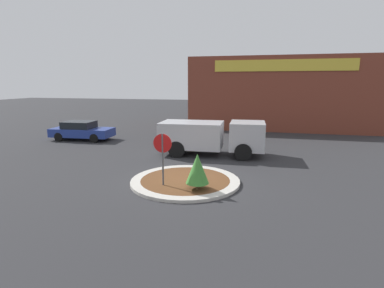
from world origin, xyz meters
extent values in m
plane|color=#2D2D30|center=(0.00, 0.00, 0.00)|extent=(120.00, 120.00, 0.00)
cylinder|color=#BCB7AD|center=(0.00, 0.00, 0.06)|extent=(4.45, 4.45, 0.12)
cylinder|color=brown|center=(0.00, 0.00, 0.06)|extent=(3.65, 3.65, 0.12)
cylinder|color=#4C4C51|center=(-0.66, -0.84, 1.07)|extent=(0.07, 0.07, 2.15)
cylinder|color=#B71414|center=(-0.66, -0.84, 1.77)|extent=(0.72, 0.03, 0.72)
cylinder|color=brown|center=(0.72, -0.96, 0.24)|extent=(0.08, 0.08, 0.23)
cone|color=#3D7F33|center=(0.72, -0.96, 0.91)|extent=(0.86, 0.86, 1.11)
cube|color=#B2B2B7|center=(2.18, 5.10, 1.16)|extent=(1.92, 2.16, 1.50)
cube|color=#B2B2B7|center=(-0.93, 4.97, 1.12)|extent=(3.53, 2.33, 1.43)
cube|color=black|center=(2.82, 5.12, 1.42)|extent=(0.11, 1.87, 0.53)
cylinder|color=black|center=(1.97, 6.10, 0.45)|extent=(0.92, 0.28, 0.91)
cylinder|color=black|center=(2.05, 4.08, 0.45)|extent=(0.92, 0.28, 0.91)
cylinder|color=black|center=(-1.60, 5.96, 0.45)|extent=(0.92, 0.28, 0.91)
cylinder|color=black|center=(-1.52, 3.94, 0.45)|extent=(0.92, 0.28, 0.91)
cube|color=brown|center=(4.33, 16.99, 3.09)|extent=(15.53, 6.00, 6.17)
cube|color=gold|center=(4.33, 13.96, 5.36)|extent=(10.87, 0.08, 0.90)
cube|color=navy|center=(-9.53, 7.36, 0.55)|extent=(4.39, 2.02, 0.58)
cube|color=black|center=(-9.74, 7.34, 1.09)|extent=(2.15, 1.68, 0.49)
cylinder|color=black|center=(-8.25, 8.25, 0.31)|extent=(0.63, 0.23, 0.61)
cylinder|color=black|center=(-8.15, 6.62, 0.31)|extent=(0.63, 0.23, 0.61)
cylinder|color=black|center=(-10.91, 8.09, 0.31)|extent=(0.63, 0.23, 0.61)
cylinder|color=black|center=(-10.81, 6.46, 0.31)|extent=(0.63, 0.23, 0.61)
camera|label=1|loc=(2.99, -11.30, 3.99)|focal=28.00mm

